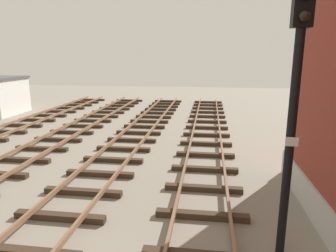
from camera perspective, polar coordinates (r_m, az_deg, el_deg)
name	(u,v)px	position (r m, az deg, el deg)	size (l,w,h in m)	color
signal_mast	(295,88)	(6.33, 22.98, 6.58)	(0.36, 0.40, 5.87)	black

